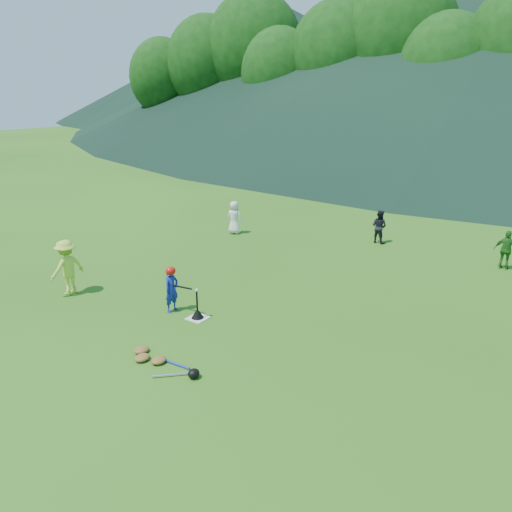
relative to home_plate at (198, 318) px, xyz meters
The scene contains 14 objects.
ground 0.01m from the home_plate, ahead, with size 120.00×120.00×0.00m, color #2C5C15.
home_plate is the anchor object (origin of this frame).
baseball 0.73m from the home_plate, ahead, with size 0.08×0.08×0.08m, color white.
batter_child 0.98m from the home_plate, behind, with size 0.42×0.27×1.14m, color #16279E.
adult_coach 4.02m from the home_plate, 169.01° to the right, with size 0.97×0.56×1.50m, color #BFDF41.
fielder_a 7.53m from the home_plate, 119.87° to the left, with size 0.61×0.40×1.26m, color white.
fielder_b 8.58m from the home_plate, 81.58° to the left, with size 0.58×0.45×1.20m, color black.
fielder_c 9.72m from the home_plate, 55.57° to the left, with size 0.71×0.30×1.21m, color #24691F.
batting_tee 0.12m from the home_plate, ahead, with size 0.30×0.30×0.68m.
batter_gear 1.28m from the home_plate, behind, with size 0.73×0.26×0.50m.
equipment_pile 2.15m from the home_plate, 70.85° to the right, with size 1.80×0.76×0.19m.
outfield_fence 28.01m from the home_plate, 90.00° to the left, with size 70.07×0.08×1.33m.
tree_line 34.81m from the home_plate, 89.65° to the left, with size 70.04×11.40×14.82m.
distant_hills 83.52m from the home_plate, 95.33° to the left, with size 155.00×140.00×32.00m.
Camera 1 is at (7.33, -8.23, 5.26)m, focal length 35.00 mm.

